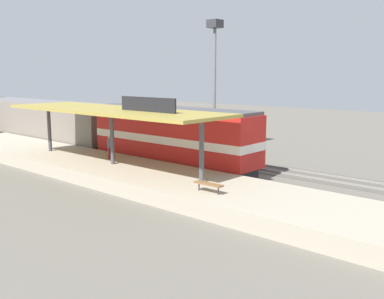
{
  "coord_description": "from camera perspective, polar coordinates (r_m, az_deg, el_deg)",
  "views": [
    {
      "loc": [
        -23.23,
        -23.77,
        6.96
      ],
      "look_at": [
        -1.38,
        -4.43,
        2.0
      ],
      "focal_mm": 41.18,
      "sensor_mm": 36.0,
      "label": 1
    }
  ],
  "objects": [
    {
      "name": "person_waiting",
      "position": [
        32.54,
        -10.62,
        0.45
      ],
      "size": [
        0.34,
        0.34,
        1.71
      ],
      "color": "maroon",
      "rests_on": "platform"
    },
    {
      "name": "freight_car",
      "position": [
        40.23,
        -4.26,
        2.5
      ],
      "size": [
        2.8,
        12.0,
        3.54
      ],
      "color": "#28282D",
      "rests_on": "track_far"
    },
    {
      "name": "platform_bench",
      "position": [
        22.96,
        2.15,
        -4.52
      ],
      "size": [
        0.44,
        1.7,
        0.5
      ],
      "color": "#333338",
      "rests_on": "platform"
    },
    {
      "name": "track_far",
      "position": [
        37.25,
        0.99,
        -1.07
      ],
      "size": [
        3.2,
        110.0,
        0.16
      ],
      "color": "#565249",
      "rests_on": "ground"
    },
    {
      "name": "passenger_carriage_front",
      "position": [
        46.95,
        -18.62,
        3.47
      ],
      "size": [
        2.9,
        20.0,
        4.24
      ],
      "color": "#28282D",
      "rests_on": "track_near"
    },
    {
      "name": "platform",
      "position": [
        30.89,
        -10.18,
        -2.67
      ],
      "size": [
        6.0,
        44.0,
        0.9
      ],
      "primitive_type": "cube",
      "color": "#A89E89",
      "rests_on": "ground"
    },
    {
      "name": "track_near",
      "position": [
        33.95,
        -4.06,
        -2.15
      ],
      "size": [
        3.2,
        110.0,
        0.16
      ],
      "color": "#565249",
      "rests_on": "ground"
    },
    {
      "name": "locomotive",
      "position": [
        32.68,
        -2.6,
        1.64
      ],
      "size": [
        2.93,
        14.43,
        4.44
      ],
      "color": "#28282D",
      "rests_on": "track_near"
    },
    {
      "name": "light_mast",
      "position": [
        39.74,
        2.95,
        11.71
      ],
      "size": [
        1.1,
        1.1,
        11.7
      ],
      "color": "slate",
      "rests_on": "ground"
    },
    {
      "name": "ground_plane",
      "position": [
        35.35,
        -1.75,
        -1.71
      ],
      "size": [
        120.0,
        120.0,
        0.0
      ],
      "primitive_type": "plane",
      "color": "#666056"
    },
    {
      "name": "station_canopy",
      "position": [
        30.22,
        -10.3,
        4.89
      ],
      "size": [
        5.2,
        18.0,
        4.7
      ],
      "color": "#47474C",
      "rests_on": "platform"
    }
  ]
}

